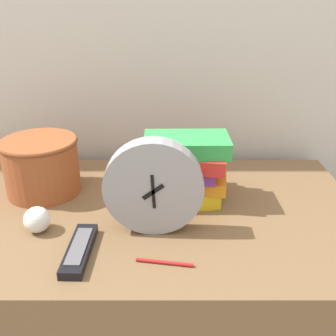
{
  "coord_description": "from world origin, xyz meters",
  "views": [
    {
      "loc": [
        0.11,
        -0.57,
        1.24
      ],
      "look_at": [
        0.11,
        0.32,
        0.84
      ],
      "focal_mm": 42.0,
      "sensor_mm": 36.0,
      "label": 1
    }
  ],
  "objects_px": {
    "desk_clock": "(153,187)",
    "tv_remote": "(79,250)",
    "book_stack": "(182,167)",
    "basket": "(40,164)",
    "crumpled_paper_ball": "(36,220)",
    "pen": "(164,262)"
  },
  "relations": [
    {
      "from": "desk_clock",
      "to": "tv_remote",
      "type": "height_order",
      "value": "desk_clock"
    },
    {
      "from": "book_stack",
      "to": "pen",
      "type": "relative_size",
      "value": 2.05
    },
    {
      "from": "tv_remote",
      "to": "book_stack",
      "type": "bearing_deg",
      "value": 47.4
    },
    {
      "from": "pen",
      "to": "book_stack",
      "type": "bearing_deg",
      "value": 80.74
    },
    {
      "from": "basket",
      "to": "pen",
      "type": "bearing_deg",
      "value": -43.49
    },
    {
      "from": "basket",
      "to": "tv_remote",
      "type": "relative_size",
      "value": 1.18
    },
    {
      "from": "crumpled_paper_ball",
      "to": "book_stack",
      "type": "bearing_deg",
      "value": 25.15
    },
    {
      "from": "crumpled_paper_ball",
      "to": "pen",
      "type": "height_order",
      "value": "crumpled_paper_ball"
    },
    {
      "from": "basket",
      "to": "crumpled_paper_ball",
      "type": "bearing_deg",
      "value": -78.18
    },
    {
      "from": "basket",
      "to": "pen",
      "type": "relative_size",
      "value": 1.73
    },
    {
      "from": "book_stack",
      "to": "pen",
      "type": "bearing_deg",
      "value": -99.26
    },
    {
      "from": "tv_remote",
      "to": "basket",
      "type": "bearing_deg",
      "value": 118.56
    },
    {
      "from": "book_stack",
      "to": "desk_clock",
      "type": "bearing_deg",
      "value": -114.44
    },
    {
      "from": "book_stack",
      "to": "basket",
      "type": "distance_m",
      "value": 0.4
    },
    {
      "from": "desk_clock",
      "to": "tv_remote",
      "type": "relative_size",
      "value": 1.29
    },
    {
      "from": "desk_clock",
      "to": "tv_remote",
      "type": "distance_m",
      "value": 0.21
    },
    {
      "from": "basket",
      "to": "crumpled_paper_ball",
      "type": "distance_m",
      "value": 0.22
    },
    {
      "from": "tv_remote",
      "to": "crumpled_paper_ball",
      "type": "relative_size",
      "value": 2.85
    },
    {
      "from": "desk_clock",
      "to": "book_stack",
      "type": "relative_size",
      "value": 0.92
    },
    {
      "from": "pen",
      "to": "basket",
      "type": "bearing_deg",
      "value": 136.51
    },
    {
      "from": "crumpled_paper_ball",
      "to": "pen",
      "type": "xyz_separation_m",
      "value": [
        0.31,
        -0.13,
        -0.03
      ]
    },
    {
      "from": "basket",
      "to": "pen",
      "type": "distance_m",
      "value": 0.49
    }
  ]
}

